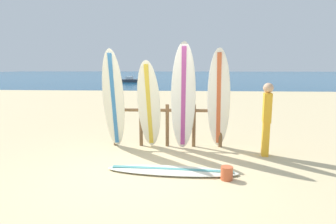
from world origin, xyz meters
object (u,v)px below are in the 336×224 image
surfboard_rack (167,121)px  small_boat_offshore (129,80)px  sand_bucket (227,173)px  surfboard_lying_on_sand (172,171)px  surfboard_leaning_far_left (114,101)px  beachgoer_standing (267,116)px  surfboard_leaning_left (149,106)px  surfboard_leaning_center_left (183,98)px  surfboard_leaning_center (219,100)px

surfboard_rack → small_boat_offshore: size_ratio=1.24×
sand_bucket → surfboard_lying_on_sand: bearing=163.7°
small_boat_offshore → surfboard_rack: bearing=-76.9°
surfboard_leaning_far_left → beachgoer_standing: size_ratio=1.46×
surfboard_lying_on_sand → beachgoer_standing: bearing=29.3°
surfboard_leaning_left → sand_bucket: surfboard_leaning_left is taller
surfboard_leaning_far_left → surfboard_leaning_center_left: bearing=-0.4°
beachgoer_standing → small_boat_offshore: size_ratio=0.74×
surfboard_rack → sand_bucket: surfboard_rack is taller
surfboard_leaning_center → small_boat_offshore: surfboard_leaning_center is taller
surfboard_leaning_left → surfboard_leaning_center_left: bearing=-6.3°
surfboard_lying_on_sand → small_boat_offshore: size_ratio=1.14×
surfboard_leaning_center_left → surfboard_lying_on_sand: bearing=-98.3°
surfboard_rack → beachgoer_standing: beachgoer_standing is taller
surfboard_rack → small_boat_offshore: 28.76m
surfboard_rack → sand_bucket: size_ratio=11.44×
surfboard_lying_on_sand → sand_bucket: size_ratio=10.55×
surfboard_leaning_center → sand_bucket: bearing=-91.2°
surfboard_lying_on_sand → surfboard_rack: bearing=96.3°
surfboard_leaning_far_left → sand_bucket: 3.18m
surfboard_leaning_center_left → surfboard_lying_on_sand: size_ratio=1.00×
surfboard_leaning_left → surfboard_leaning_center: size_ratio=0.89×
surfboard_leaning_far_left → sand_bucket: (2.46, -1.69, -1.09)m
surfboard_rack → small_boat_offshore: (-6.52, 28.01, -0.40)m
surfboard_leaning_center → sand_bucket: 2.14m
surfboard_leaning_center → beachgoer_standing: bearing=-20.1°
surfboard_leaning_far_left → beachgoer_standing: bearing=-3.7°
surfboard_leaning_far_left → surfboard_leaning_center: bearing=3.4°
small_boat_offshore → sand_bucket: size_ratio=9.23×
surfboard_leaning_left → sand_bucket: size_ratio=8.90×
surfboard_rack → beachgoer_standing: bearing=-15.8°
surfboard_rack → surfboard_leaning_far_left: 1.43m
surfboard_leaning_center_left → sand_bucket: (0.81, -1.68, -1.16)m
small_boat_offshore → beachgoer_standing: bearing=-72.9°
beachgoer_standing → surfboard_leaning_center_left: bearing=173.4°
surfboard_lying_on_sand → beachgoer_standing: 2.54m
surfboard_rack → surfboard_leaning_far_left: surfboard_leaning_far_left is taller
surfboard_leaning_center → surfboard_lying_on_sand: (-1.04, -1.54, -1.19)m
surfboard_rack → surfboard_leaning_center_left: size_ratio=1.09×
surfboard_rack → surfboard_leaning_far_left: bearing=-161.7°
sand_bucket → surfboard_leaning_center_left: bearing=115.7°
surfboard_rack → surfboard_leaning_left: size_ratio=1.28×
surfboard_leaning_left → surfboard_leaning_far_left: bearing=-174.7°
surfboard_lying_on_sand → surfboard_leaning_center_left: bearing=81.7°
surfboard_leaning_far_left → surfboard_leaning_center: (2.50, 0.15, 0.01)m
surfboard_lying_on_sand → surfboard_leaning_center: bearing=55.9°
surfboard_lying_on_sand → sand_bucket: (1.01, -0.29, 0.09)m
surfboard_leaning_far_left → surfboard_leaning_center: size_ratio=0.99×
surfboard_leaning_left → small_boat_offshore: surfboard_leaning_left is taller
surfboard_leaning_far_left → small_boat_offshore: size_ratio=1.08×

